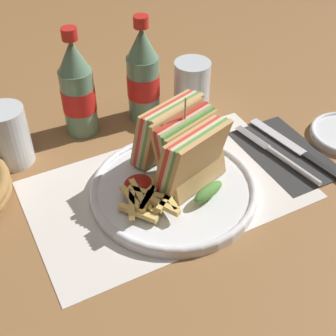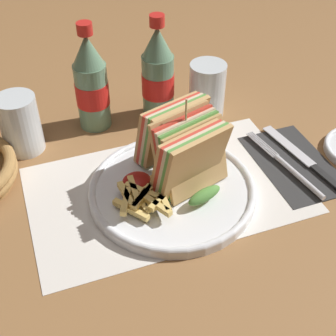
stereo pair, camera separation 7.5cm
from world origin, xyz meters
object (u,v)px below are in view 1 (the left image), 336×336
Objects in this scene: club_sandwich at (183,148)px; fork at (284,159)px; glass_far at (10,139)px; coke_bottle_near at (78,90)px; glass_near at (192,87)px; knife at (296,149)px; plate_main at (174,189)px; coke_bottle_far at (143,77)px.

club_sandwich is 0.93× the size of fork.
glass_far is at bearing 142.71° from fork.
coke_bottle_near is 1.92× the size of glass_near.
glass_far is (-0.45, 0.21, 0.04)m from knife.
club_sandwich is 1.73× the size of glass_far.
plate_main is 2.53× the size of glass_near.
club_sandwich is 0.24m from coke_bottle_near.
fork is 0.30m from coke_bottle_far.
club_sandwich is 0.21m from coke_bottle_far.
plate_main is 1.26× the size of knife.
coke_bottle_far reaches higher than club_sandwich.
glass_far is at bearing 141.78° from club_sandwich.
glass_near is 1.00× the size of glass_far.
coke_bottle_far is at bearing 82.30° from club_sandwich.
coke_bottle_near is at bearing 170.24° from glass_near.
coke_bottle_far reaches higher than plate_main.
glass_far is (-0.14, -0.03, -0.04)m from coke_bottle_near.
coke_bottle_near reaches higher than glass_far.
coke_bottle_far is (0.03, 0.20, 0.02)m from club_sandwich.
club_sandwich reaches higher than knife.
coke_bottle_near is at bearing 12.37° from glass_far.
glass_near is at bearing -1.12° from glass_far.
plate_main is 0.21m from fork.
coke_bottle_far is 0.10m from glass_near.
knife is 0.50m from glass_far.
fork reaches higher than knife.
knife is 2.00× the size of glass_far.
fork is 0.96× the size of coke_bottle_far.
knife is 0.23m from glass_near.
knife is at bearing -24.61° from glass_far.
club_sandwich is 0.90× the size of coke_bottle_far.
glass_far is at bearing -167.63° from coke_bottle_near.
fork is (0.21, -0.02, -0.00)m from plate_main.
coke_bottle_near is 1.92× the size of glass_far.
club_sandwich is (0.03, 0.02, 0.06)m from plate_main.
fork is 0.39m from coke_bottle_near.
coke_bottle_far is (0.05, 0.22, 0.08)m from plate_main.
fork is 0.47m from glass_far.
knife is at bearing -49.65° from coke_bottle_far.
club_sandwich reaches higher than glass_near.
fork is 0.93× the size of knife.
glass_far is at bearing 178.88° from glass_near.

